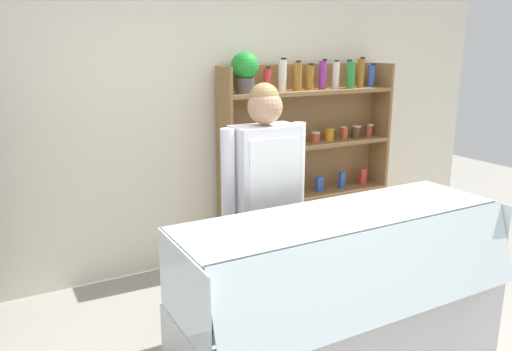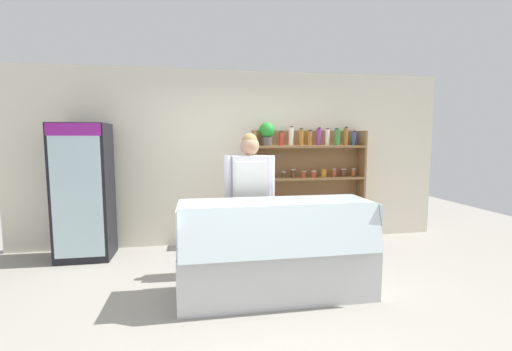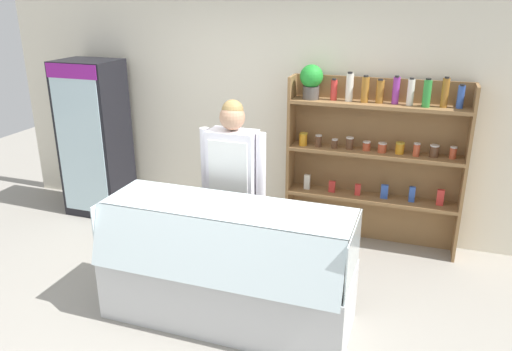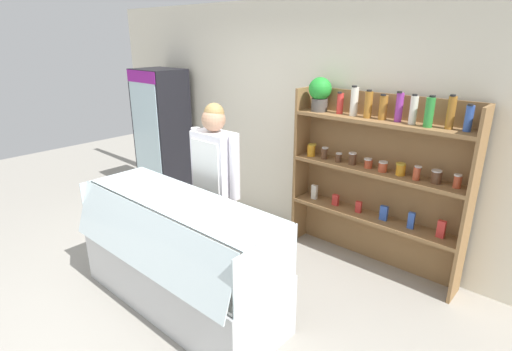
# 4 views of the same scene
# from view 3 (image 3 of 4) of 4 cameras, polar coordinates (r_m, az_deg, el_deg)

# --- Properties ---
(ground_plane) EXTENTS (12.00, 12.00, 0.00)m
(ground_plane) POSITION_cam_3_polar(r_m,az_deg,el_deg) (4.43, -5.64, -15.55)
(ground_plane) COLOR gray
(back_wall) EXTENTS (6.80, 0.10, 2.70)m
(back_wall) POSITION_cam_3_polar(r_m,az_deg,el_deg) (5.63, 2.45, 7.49)
(back_wall) COLOR silver
(back_wall) RESTS_ON ground
(drinks_fridge) EXTENTS (0.70, 0.57, 1.86)m
(drinks_fridge) POSITION_cam_3_polar(r_m,az_deg,el_deg) (6.32, -17.95, 4.01)
(drinks_fridge) COLOR black
(drinks_fridge) RESTS_ON ground
(shelving_unit) EXTENTS (1.80, 0.29, 1.90)m
(shelving_unit) POSITION_cam_3_polar(r_m,az_deg,el_deg) (5.30, 12.85, 3.04)
(shelving_unit) COLOR olive
(shelving_unit) RESTS_ON ground
(deli_display_case) EXTENTS (2.03, 0.78, 1.01)m
(deli_display_case) POSITION_cam_3_polar(r_m,az_deg,el_deg) (4.21, -3.36, -12.36)
(deli_display_case) COLOR silver
(deli_display_case) RESTS_ON ground
(shop_clerk) EXTENTS (0.62, 0.25, 1.72)m
(shop_clerk) POSITION_cam_3_polar(r_m,az_deg,el_deg) (4.48, -2.67, -0.14)
(shop_clerk) COLOR #383D51
(shop_clerk) RESTS_ON ground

